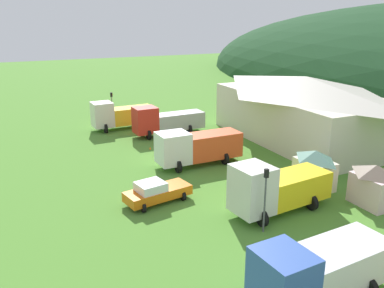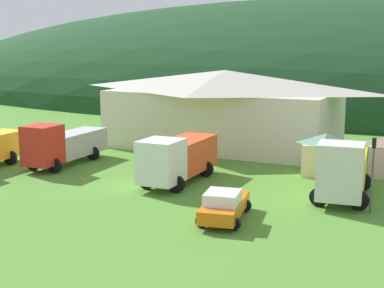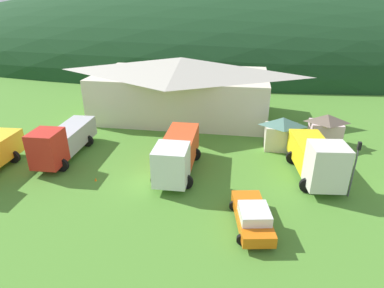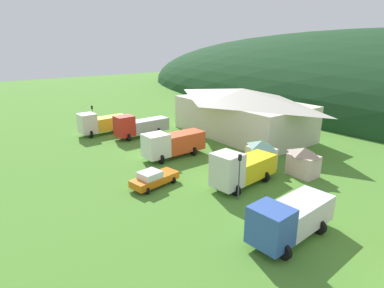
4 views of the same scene
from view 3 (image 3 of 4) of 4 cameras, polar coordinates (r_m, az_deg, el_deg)
name	(u,v)px [view 3 (image 3 of 4)]	position (r m, az deg, el deg)	size (l,w,h in m)	color
ground_plane	(162,181)	(25.21, -5.34, -6.48)	(200.00, 200.00, 0.00)	#4C842D
forested_hill_backdrop	(221,59)	(79.41, 5.12, 14.81)	(162.92, 60.00, 32.46)	#193D1E
depot_building	(182,87)	(38.15, -1.82, 10.12)	(21.03, 11.62, 6.89)	beige
play_shed_cream	(282,133)	(30.86, 15.58, 1.93)	(3.20, 2.24, 3.08)	beige
play_shed_pink	(325,129)	(33.18, 22.53, 2.46)	(3.10, 2.25, 3.04)	beige
crane_truck_red	(62,141)	(30.02, -21.93, 0.58)	(3.18, 8.24, 3.42)	red
heavy_rig_white	(177,153)	(25.43, -2.64, -1.60)	(3.28, 7.84, 3.28)	white
flatbed_truck_yellow	(317,158)	(26.34, 21.22, -2.28)	(3.77, 7.65, 3.74)	silver
service_pickup_orange	(252,216)	(20.33, 10.62, -12.43)	(2.87, 5.11, 1.66)	orange
traffic_light_east	(355,164)	(24.63, 26.90, -3.18)	(0.20, 0.32, 4.21)	#4C4C51
traffic_cone_near_pickup	(96,181)	(26.17, -16.65, -6.26)	(0.36, 0.36, 0.55)	orange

